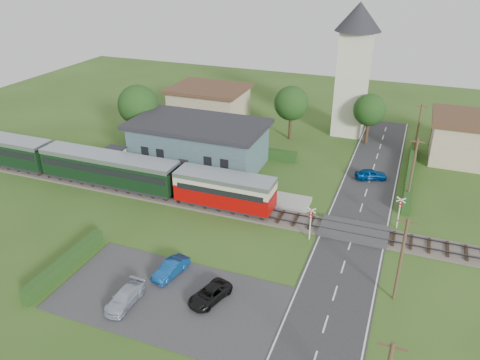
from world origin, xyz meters
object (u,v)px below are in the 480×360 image
(equipment_hut, at_px, (115,159))
(train, at_px, (85,164))
(house_east, at_px, (467,138))
(car_on_road, at_px, (371,174))
(house_west, at_px, (209,105))
(pedestrian_near, at_px, (251,189))
(station_building, at_px, (199,143))
(car_park_silver, at_px, (125,298))
(pedestrian_far, at_px, (125,168))
(crossing_signal_far, at_px, (400,208))
(car_park_blue, at_px, (171,268))
(church_tower, at_px, (355,61))
(crossing_signal_near, at_px, (311,219))
(car_park_dark, at_px, (210,294))

(equipment_hut, bearing_deg, train, -117.02)
(house_east, height_order, car_on_road, house_east)
(house_west, height_order, pedestrian_near, house_west)
(station_building, xyz_separation_m, pedestrian_near, (9.01, -6.40, -1.42))
(car_park_silver, xyz_separation_m, pedestrian_near, (3.19, 18.35, 0.63))
(pedestrian_near, bearing_deg, car_park_silver, 69.44)
(house_east, relative_size, pedestrian_far, 5.85)
(house_east, height_order, car_park_silver, house_east)
(crossing_signal_far, distance_m, pedestrian_near, 14.62)
(station_building, xyz_separation_m, car_park_blue, (7.31, -20.49, -2.03))
(church_tower, xyz_separation_m, house_west, (-20.00, -3.00, -7.43))
(crossing_signal_near, relative_size, crossing_signal_far, 1.00)
(crossing_signal_far, xyz_separation_m, car_on_road, (-3.60, 9.62, -1.49))
(house_west, height_order, car_park_silver, house_west)
(equipment_hut, relative_size, house_east, 0.29)
(equipment_hut, height_order, car_park_dark, equipment_hut)
(train, bearing_deg, equipment_hut, 62.98)
(train, distance_m, car_on_road, 32.01)
(house_east, relative_size, car_park_dark, 2.38)
(crossing_signal_near, xyz_separation_m, pedestrian_near, (-7.39, 5.00, -0.87))
(crossing_signal_far, xyz_separation_m, car_park_blue, (-16.29, -13.89, -1.47))
(house_west, xyz_separation_m, car_on_road, (25.00, -10.99, -2.14))
(house_east, height_order, crossing_signal_near, house_east)
(equipment_hut, distance_m, pedestrian_near, 17.03)
(train, bearing_deg, car_park_blue, -34.17)
(car_park_silver, relative_size, pedestrian_near, 2.33)
(pedestrian_far, bearing_deg, pedestrian_near, -80.82)
(church_tower, relative_size, pedestrian_near, 10.75)
(house_west, height_order, crossing_signal_near, house_west)
(crossing_signal_far, relative_size, car_park_dark, 0.89)
(house_east, height_order, car_park_blue, house_east)
(crossing_signal_far, bearing_deg, station_building, 164.37)
(station_building, relative_size, train, 0.37)
(house_west, distance_m, crossing_signal_far, 35.26)
(crossing_signal_near, height_order, pedestrian_far, crossing_signal_near)
(station_building, bearing_deg, car_on_road, 8.57)
(car_park_dark, bearing_deg, house_west, 131.72)
(station_building, xyz_separation_m, house_west, (-5.00, 14.01, 0.10))
(house_east, bearing_deg, car_on_road, -135.01)
(equipment_hut, height_order, pedestrian_near, equipment_hut)
(equipment_hut, relative_size, pedestrian_near, 1.56)
(house_west, xyz_separation_m, car_park_blue, (12.31, -34.50, -2.13))
(car_on_road, relative_size, pedestrian_far, 2.33)
(pedestrian_far, bearing_deg, car_park_blue, -127.35)
(equipment_hut, bearing_deg, station_building, 35.92)
(church_tower, relative_size, crossing_signal_near, 5.37)
(crossing_signal_near, distance_m, pedestrian_far, 23.10)
(train, distance_m, crossing_signal_far, 33.32)
(house_west, height_order, car_on_road, house_west)
(car_on_road, bearing_deg, car_park_blue, 128.79)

